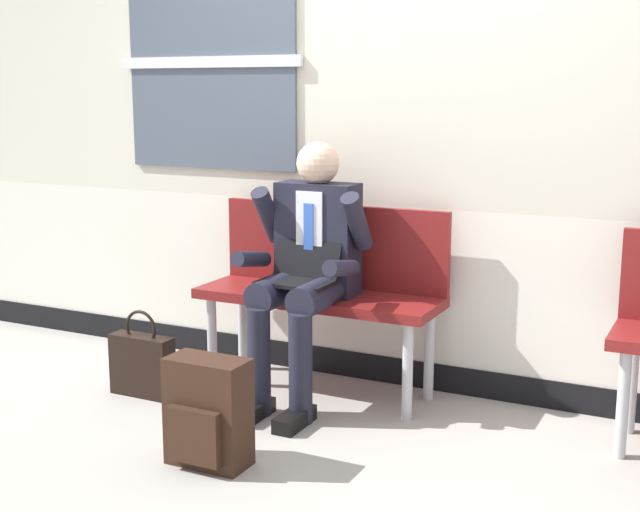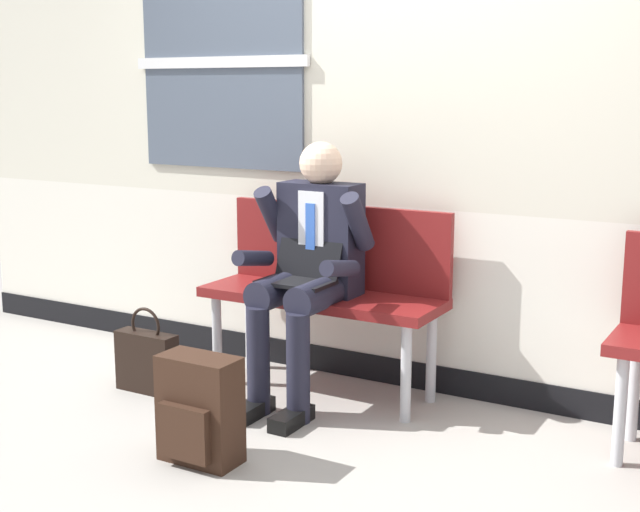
{
  "view_description": "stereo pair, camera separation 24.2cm",
  "coord_description": "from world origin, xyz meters",
  "px_view_note": "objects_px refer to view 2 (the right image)",
  "views": [
    {
      "loc": [
        1.65,
        -3.53,
        1.52
      ],
      "look_at": [
        -0.11,
        0.0,
        0.75
      ],
      "focal_mm": 48.34,
      "sensor_mm": 36.0,
      "label": 1
    },
    {
      "loc": [
        1.86,
        -3.42,
        1.52
      ],
      "look_at": [
        -0.11,
        0.0,
        0.75
      ],
      "focal_mm": 48.34,
      "sensor_mm": 36.0,
      "label": 2
    }
  ],
  "objects_px": {
    "bench_with_person": "(328,281)",
    "handbag": "(147,360)",
    "person_seated": "(308,264)",
    "backpack": "(199,411)"
  },
  "relations": [
    {
      "from": "bench_with_person",
      "to": "backpack",
      "type": "xyz_separation_m",
      "value": [
        -0.02,
        -1.05,
        -0.35
      ]
    },
    {
      "from": "person_seated",
      "to": "backpack",
      "type": "bearing_deg",
      "value": -91.24
    },
    {
      "from": "backpack",
      "to": "handbag",
      "type": "bearing_deg",
      "value": 144.38
    },
    {
      "from": "person_seated",
      "to": "backpack",
      "type": "xyz_separation_m",
      "value": [
        -0.02,
        -0.84,
        -0.47
      ]
    },
    {
      "from": "bench_with_person",
      "to": "backpack",
      "type": "bearing_deg",
      "value": -91.0
    },
    {
      "from": "bench_with_person",
      "to": "handbag",
      "type": "height_order",
      "value": "bench_with_person"
    },
    {
      "from": "backpack",
      "to": "handbag",
      "type": "distance_m",
      "value": 0.93
    },
    {
      "from": "bench_with_person",
      "to": "person_seated",
      "type": "distance_m",
      "value": 0.23
    },
    {
      "from": "person_seated",
      "to": "bench_with_person",
      "type": "bearing_deg",
      "value": 90.0
    },
    {
      "from": "bench_with_person",
      "to": "person_seated",
      "type": "bearing_deg",
      "value": -90.0
    }
  ]
}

